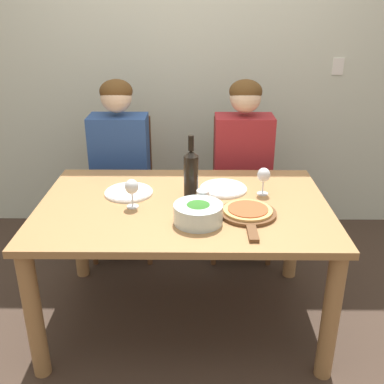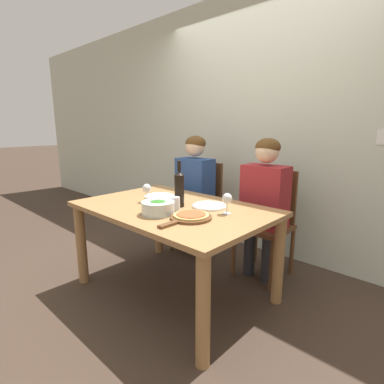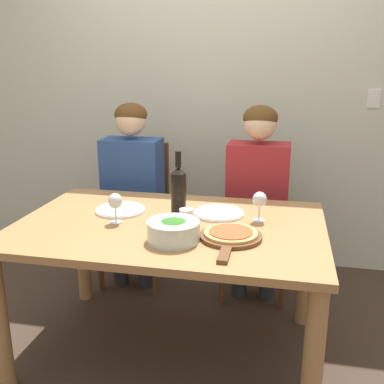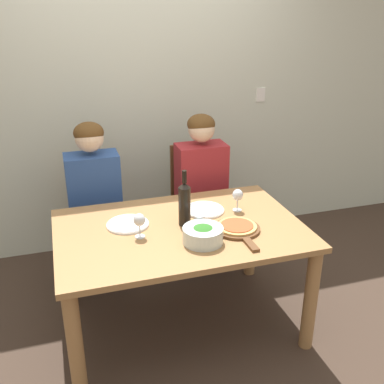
{
  "view_description": "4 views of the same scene",
  "coord_description": "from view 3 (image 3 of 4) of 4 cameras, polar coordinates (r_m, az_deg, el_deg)",
  "views": [
    {
      "loc": [
        0.06,
        -2.12,
        1.7
      ],
      "look_at": [
        0.04,
        0.0,
        0.79
      ],
      "focal_mm": 42.0,
      "sensor_mm": 36.0,
      "label": 1
    },
    {
      "loc": [
        1.64,
        -1.54,
        1.34
      ],
      "look_at": [
        0.07,
        0.14,
        0.83
      ],
      "focal_mm": 28.0,
      "sensor_mm": 36.0,
      "label": 2
    },
    {
      "loc": [
        0.54,
        -2.0,
        1.49
      ],
      "look_at": [
        0.08,
        0.16,
        0.84
      ],
      "focal_mm": 42.0,
      "sensor_mm": 36.0,
      "label": 3
    },
    {
      "loc": [
        -0.65,
        -2.36,
        1.99
      ],
      "look_at": [
        0.12,
        0.12,
        0.9
      ],
      "focal_mm": 42.0,
      "sensor_mm": 36.0,
      "label": 4
    }
  ],
  "objects": [
    {
      "name": "back_wall",
      "position": [
        3.33,
        2.74,
        13.81
      ],
      "size": [
        10.0,
        0.06,
        2.7
      ],
      "color": "beige",
      "rests_on": "ground"
    },
    {
      "name": "person_woman",
      "position": [
        2.99,
        -7.64,
        1.74
      ],
      "size": [
        0.47,
        0.51,
        1.24
      ],
      "color": "#28282D",
      "rests_on": "ground"
    },
    {
      "name": "wine_glass_right",
      "position": [
        2.23,
        8.58,
        -1.13
      ],
      "size": [
        0.07,
        0.07,
        0.15
      ],
      "color": "silver",
      "rests_on": "dining_table"
    },
    {
      "name": "wine_glass_left",
      "position": [
        2.21,
        -9.72,
        -1.32
      ],
      "size": [
        0.07,
        0.07,
        0.15
      ],
      "color": "silver",
      "rests_on": "dining_table"
    },
    {
      "name": "pizza_on_board",
      "position": [
        2.02,
        4.92,
        -5.57
      ],
      "size": [
        0.28,
        0.42,
        0.04
      ],
      "color": "brown",
      "rests_on": "dining_table"
    },
    {
      "name": "ground_plane",
      "position": [
        2.55,
        -2.63,
        -19.47
      ],
      "size": [
        40.0,
        40.0,
        0.0
      ],
      "primitive_type": "plane",
      "color": "#3D2D23"
    },
    {
      "name": "dinner_plate_right",
      "position": [
        2.33,
        3.41,
        -2.66
      ],
      "size": [
        0.26,
        0.26,
        0.02
      ],
      "color": "white",
      "rests_on": "dining_table"
    },
    {
      "name": "person_man",
      "position": [
        2.82,
        8.31,
        0.88
      ],
      "size": [
        0.47,
        0.51,
        1.24
      ],
      "color": "#28282D",
      "rests_on": "ground"
    },
    {
      "name": "dinner_plate_left",
      "position": [
        2.41,
        -9.09,
        -2.23
      ],
      "size": [
        0.26,
        0.26,
        0.02
      ],
      "color": "white",
      "rests_on": "dining_table"
    },
    {
      "name": "chair_right",
      "position": [
        3.0,
        8.28,
        -2.89
      ],
      "size": [
        0.42,
        0.42,
        0.95
      ],
      "color": "brown",
      "rests_on": "ground"
    },
    {
      "name": "wine_bottle",
      "position": [
        2.18,
        -1.73,
        -0.19
      ],
      "size": [
        0.07,
        0.07,
        0.35
      ],
      "color": "black",
      "rests_on": "dining_table"
    },
    {
      "name": "dining_table",
      "position": [
        2.25,
        -2.83,
        -6.69
      ],
      "size": [
        1.5,
        0.99,
        0.73
      ],
      "color": "#9E7042",
      "rests_on": "ground"
    },
    {
      "name": "chair_left",
      "position": [
        3.15,
        -6.81,
        -1.89
      ],
      "size": [
        0.42,
        0.42,
        0.95
      ],
      "color": "brown",
      "rests_on": "ground"
    },
    {
      "name": "water_tumbler",
      "position": [
        2.11,
        -0.73,
        -3.5
      ],
      "size": [
        0.07,
        0.07,
        0.1
      ],
      "color": "silver",
      "rests_on": "dining_table"
    },
    {
      "name": "broccoli_bowl",
      "position": [
        1.98,
        -2.37,
        -4.93
      ],
      "size": [
        0.23,
        0.23,
        0.1
      ],
      "color": "silver",
      "rests_on": "dining_table"
    }
  ]
}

